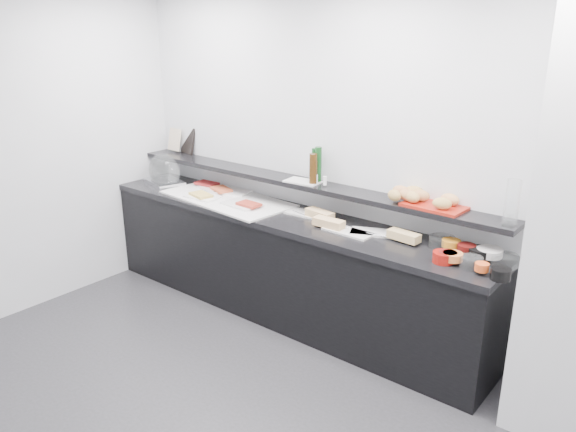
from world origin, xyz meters
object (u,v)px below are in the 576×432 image
Objects in this scene: framed_print at (188,140)px; carafe at (512,203)px; cloche_base at (164,182)px; condiment_tray at (303,182)px; sandwich_plate_mid at (348,232)px; bread_tray at (436,206)px.

framed_print is 3.21m from carafe.
condiment_tray reaches higher than cloche_base.
sandwich_plate_mid is 1.17m from carafe.
framed_print is 0.92× the size of condiment_tray.
cloche_base is 2.70m from bread_tray.
cloche_base is 1.34× the size of carafe.
condiment_tray is (1.56, 0.17, 0.24)m from cloche_base.
bread_tray is at bearing 21.11° from cloche_base.
bread_tray is at bearing 26.24° from sandwich_plate_mid.
framed_print is at bearing -179.54° from bread_tray.
sandwich_plate_mid is 0.90× the size of bread_tray.
bread_tray is (2.68, 0.23, 0.24)m from cloche_base.
framed_print reaches higher than sandwich_plate_mid.
carafe reaches higher than cloche_base.
bread_tray is (2.67, -0.09, -0.12)m from framed_print.
cloche_base is at bearing -178.11° from sandwich_plate_mid.
framed_print is 2.68m from bread_tray.
bread_tray is at bearing 172.17° from carafe.
carafe reaches higher than sandwich_plate_mid.
bread_tray is (1.12, 0.06, 0.00)m from condiment_tray.
sandwich_plate_mid is at bearing 4.39° from framed_print.
condiment_tray is 0.67× the size of bread_tray.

